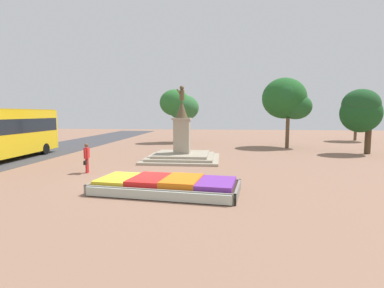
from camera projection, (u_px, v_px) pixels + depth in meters
The scene contains 8 objects.
ground_plane at pixel (142, 182), 14.51m from camera, with size 94.19×94.19×0.00m, color #8C6651.
flower_planter at pixel (166, 186), 12.60m from camera, with size 6.42×3.42×0.65m.
statue_monument at pixel (182, 149), 21.41m from camera, with size 5.26×5.26×5.26m.
pedestrian_with_handbag at pixel (87, 156), 16.66m from camera, with size 0.27×0.73×1.67m.
park_tree_far_left at pixel (180, 106), 33.77m from camera, with size 4.38×3.75×5.99m.
park_tree_behind_statue at pixel (359, 105), 35.50m from camera, with size 3.91×3.66×5.99m.
park_tree_far_right at pixel (286, 99), 28.84m from camera, with size 4.63×4.31×6.75m.
park_tree_street_side at pixel (361, 110), 24.19m from camera, with size 3.22×2.78×5.27m.
Camera 1 is at (3.85, -13.93, 3.33)m, focal length 28.00 mm.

